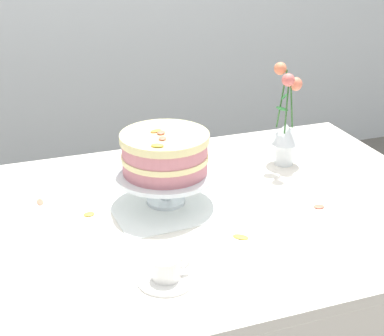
# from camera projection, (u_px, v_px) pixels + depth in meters

# --- Properties ---
(dining_table) EXTENTS (1.40, 1.00, 0.74)m
(dining_table) POSITION_uv_depth(u_px,v_px,m) (212.00, 241.00, 1.64)
(dining_table) COLOR white
(dining_table) RESTS_ON ground
(linen_napkin) EXTENTS (0.34, 0.34, 0.00)m
(linen_napkin) POSITION_uv_depth(u_px,v_px,m) (166.00, 203.00, 1.65)
(linen_napkin) COLOR white
(linen_napkin) RESTS_ON dining_table
(cake_stand) EXTENTS (0.29, 0.29, 0.10)m
(cake_stand) POSITION_uv_depth(u_px,v_px,m) (165.00, 177.00, 1.61)
(cake_stand) COLOR silver
(cake_stand) RESTS_ON linen_napkin
(layer_cake) EXTENTS (0.25, 0.25, 0.12)m
(layer_cake) POSITION_uv_depth(u_px,v_px,m) (165.00, 153.00, 1.58)
(layer_cake) COLOR #CC7A84
(layer_cake) RESTS_ON cake_stand
(flower_vase) EXTENTS (0.11, 0.11, 0.34)m
(flower_vase) POSITION_uv_depth(u_px,v_px,m) (286.00, 129.00, 1.85)
(flower_vase) COLOR silver
(flower_vase) RESTS_ON dining_table
(teacup) EXTENTS (0.14, 0.14, 0.06)m
(teacup) POSITION_uv_depth(u_px,v_px,m) (166.00, 272.00, 1.30)
(teacup) COLOR white
(teacup) RESTS_ON dining_table
(loose_petal_0) EXTENTS (0.03, 0.03, 0.01)m
(loose_petal_0) POSITION_uv_depth(u_px,v_px,m) (319.00, 207.00, 1.62)
(loose_petal_0) COLOR #E56B51
(loose_petal_0) RESTS_ON dining_table
(loose_petal_1) EXTENTS (0.03, 0.03, 0.01)m
(loose_petal_1) POSITION_uv_depth(u_px,v_px,m) (89.00, 214.00, 1.58)
(loose_petal_1) COLOR yellow
(loose_petal_1) RESTS_ON dining_table
(loose_petal_2) EXTENTS (0.02, 0.04, 0.00)m
(loose_petal_2) POSITION_uv_depth(u_px,v_px,m) (40.00, 202.00, 1.65)
(loose_petal_2) COLOR #E56B51
(loose_petal_2) RESTS_ON dining_table
(loose_petal_3) EXTENTS (0.05, 0.05, 0.00)m
(loose_petal_3) POSITION_uv_depth(u_px,v_px,m) (241.00, 237.00, 1.48)
(loose_petal_3) COLOR yellow
(loose_petal_3) RESTS_ON dining_table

